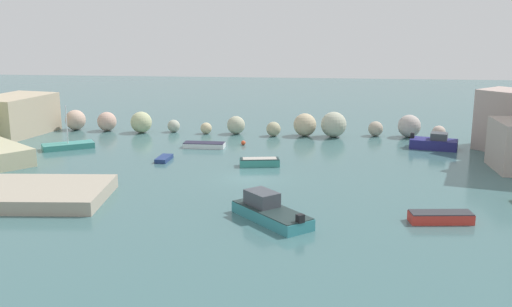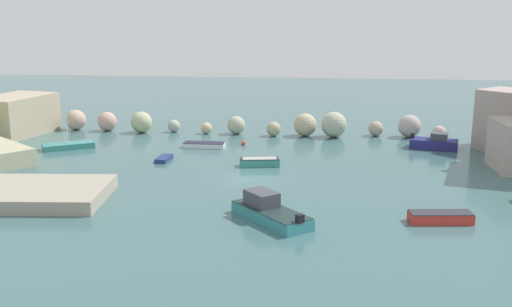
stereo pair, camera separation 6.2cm
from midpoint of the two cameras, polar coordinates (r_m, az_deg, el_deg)
The scene contains 12 objects.
cove_water at distance 47.14m, azimuth -0.58°, elevation -2.42°, with size 160.00×160.00×0.00m, color #3D6567.
rock_breakwater at distance 64.55m, azimuth -0.26°, elevation 2.82°, with size 41.77×3.45×2.70m.
stone_dock at distance 44.37m, azimuth -20.39°, elevation -3.60°, with size 9.90×6.97×0.96m, color #A59A87.
channel_buoy at distance 59.37m, azimuth -1.18°, elevation 1.04°, with size 0.45×0.45×0.45m, color #E04C28.
moored_boat_0 at distance 47.09m, azimuth -18.14°, elevation -2.74°, with size 2.77×3.00×0.56m.
moored_boat_1 at distance 60.52m, azimuth -17.53°, elevation 0.72°, with size 5.01×4.08×4.21m.
moored_boat_2 at distance 38.94m, azimuth 17.33°, elevation -5.86°, with size 4.01×1.72×0.68m.
moored_boat_3 at distance 37.58m, azimuth 1.31°, elevation -5.55°, with size 5.52×5.85×1.68m.
moored_boat_4 at distance 58.36m, azimuth -4.96°, elevation 0.82°, with size 4.05×1.44×0.53m.
moored_boat_5 at distance 50.96m, azimuth 0.38°, elevation -0.82°, with size 3.54×1.74×0.70m.
moored_boat_6 at distance 53.58m, azimuth -8.78°, elevation -0.48°, with size 1.11×2.53×0.36m.
moored_boat_8 at distance 60.16m, azimuth 16.77°, elevation 0.98°, with size 4.79×3.20×1.59m.
Camera 2 is at (5.55, -45.11, 12.53)m, focal length 41.71 mm.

